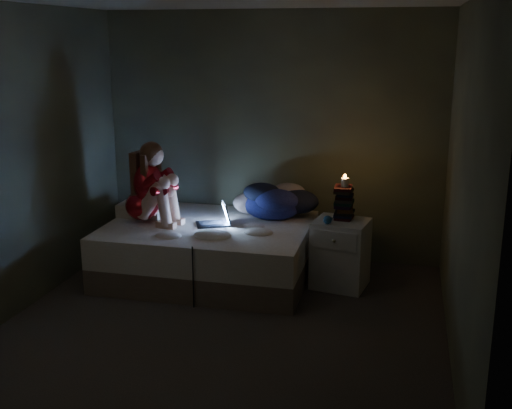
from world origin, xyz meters
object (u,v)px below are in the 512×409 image
(laptop, at_px, (213,214))
(candle, at_px, (345,181))
(phone, at_px, (328,221))
(woman, at_px, (142,182))
(nightstand, at_px, (340,254))
(bed, at_px, (209,250))

(laptop, height_order, candle, candle)
(laptop, distance_m, phone, 1.13)
(woman, bearing_deg, laptop, 15.63)
(phone, bearing_deg, laptop, 170.88)
(candle, bearing_deg, nightstand, -99.09)
(bed, bearing_deg, candle, 5.07)
(nightstand, bearing_deg, laptop, -167.31)
(nightstand, bearing_deg, candle, 90.83)
(bed, height_order, phone, phone)
(bed, height_order, laptop, laptop)
(bed, bearing_deg, phone, 0.19)
(woman, height_order, laptop, woman)
(woman, height_order, nightstand, woman)
(bed, height_order, nightstand, nightstand)
(bed, bearing_deg, nightstand, 2.26)
(nightstand, xyz_separation_m, candle, (0.01, 0.06, 0.70))
(nightstand, xyz_separation_m, phone, (-0.12, -0.05, 0.33))
(bed, distance_m, nightstand, 1.30)
(nightstand, relative_size, candle, 8.17)
(laptop, height_order, nightstand, laptop)
(laptop, xyz_separation_m, phone, (1.13, 0.01, 0.00))
(bed, relative_size, candle, 24.60)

